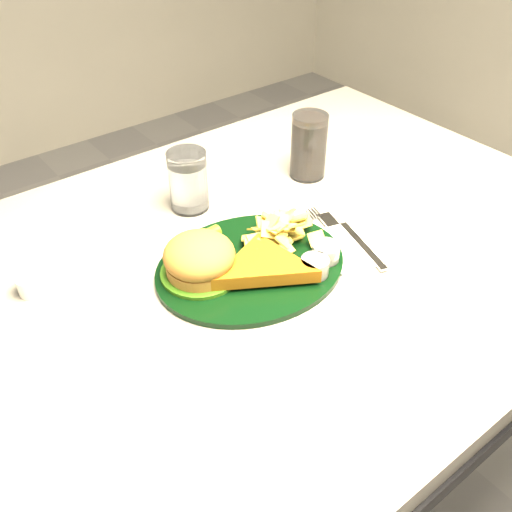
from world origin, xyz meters
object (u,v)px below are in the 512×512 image
at_px(dinner_plate, 251,251).
at_px(water_glass, 188,181).
at_px(table, 252,411).
at_px(fork_napkin, 358,243).
at_px(cola_glass, 309,146).

distance_m(dinner_plate, water_glass, 0.20).
relative_size(table, water_glass, 11.62).
bearing_deg(fork_napkin, dinner_plate, 176.69).
relative_size(cola_glass, fork_napkin, 0.72).
xyz_separation_m(dinner_plate, fork_napkin, (0.17, -0.06, -0.03)).
bearing_deg(fork_napkin, cola_glass, 84.72).
xyz_separation_m(cola_glass, fork_napkin, (-0.08, -0.21, -0.05)).
xyz_separation_m(water_glass, cola_glass, (0.23, -0.04, 0.01)).
height_order(dinner_plate, water_glass, water_glass).
bearing_deg(cola_glass, table, -149.96).
relative_size(table, dinner_plate, 4.14).
relative_size(water_glass, cola_glass, 0.87).
relative_size(dinner_plate, water_glass, 2.81).
bearing_deg(table, dinner_plate, -128.32).
bearing_deg(table, water_glass, 88.49).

